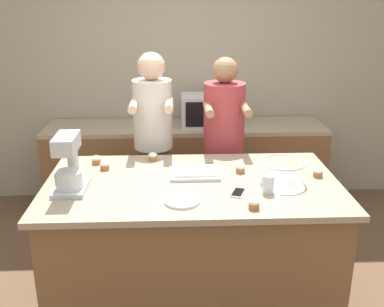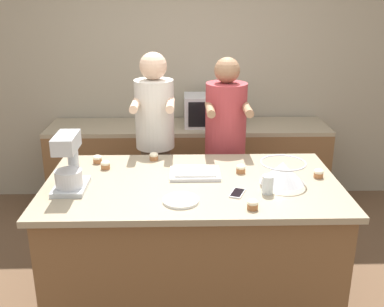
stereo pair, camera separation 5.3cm
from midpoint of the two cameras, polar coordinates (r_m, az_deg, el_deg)
name	(u,v)px [view 1 (the left image)]	position (r m, az deg, el deg)	size (l,w,h in m)	color
ground_plane	(192,301)	(3.47, -0.42, -18.25)	(16.00, 16.00, 0.00)	brown
back_wall	(184,74)	(4.77, -1.33, 10.11)	(10.00, 0.06, 2.70)	gray
island_counter	(192,244)	(3.20, -0.45, -11.45)	(1.95, 1.08, 0.95)	brown
back_counter	(186,166)	(4.67, -1.15, -1.63)	(2.80, 0.60, 0.89)	brown
person_left	(154,149)	(3.78, -5.29, 0.59)	(0.34, 0.50, 1.71)	brown
person_right	(223,152)	(3.81, 3.59, 0.25)	(0.35, 0.51, 1.67)	#232328
stand_mixer	(69,166)	(2.91, -15.87, -1.57)	(0.20, 0.30, 0.37)	#B2B7BC
mixing_bowl	(282,171)	(3.01, 10.91, -2.20)	(0.30, 0.30, 0.14)	#BCBCC1
baking_tray	(195,173)	(3.08, -0.14, -2.48)	(0.34, 0.24, 0.04)	silver
microwave_oven	(208,110)	(4.50, 1.64, 5.53)	(0.52, 0.35, 0.30)	#B7B7BC
cell_phone	(238,193)	(2.82, 5.33, -4.99)	(0.12, 0.16, 0.01)	silver
drinking_glass	(268,184)	(2.84, 9.12, -3.85)	(0.07, 0.07, 0.12)	silver
small_plate	(182,201)	(2.70, -1.85, -6.00)	(0.22, 0.22, 0.02)	white
cupcake_0	(105,165)	(3.25, -11.50, -1.48)	(0.07, 0.07, 0.06)	#9E6038
cupcake_1	(153,156)	(3.37, -5.45, -0.38)	(0.07, 0.07, 0.06)	#9E6038
cupcake_2	(96,160)	(3.37, -12.51, -0.77)	(0.07, 0.07, 0.06)	#9E6038
cupcake_3	(254,204)	(2.63, 7.30, -6.35)	(0.07, 0.07, 0.06)	#9E6038
cupcake_4	(240,168)	(3.14, 5.68, -1.88)	(0.07, 0.07, 0.06)	#9E6038
cupcake_5	(318,172)	(3.17, 15.24, -2.32)	(0.07, 0.07, 0.06)	#9E6038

